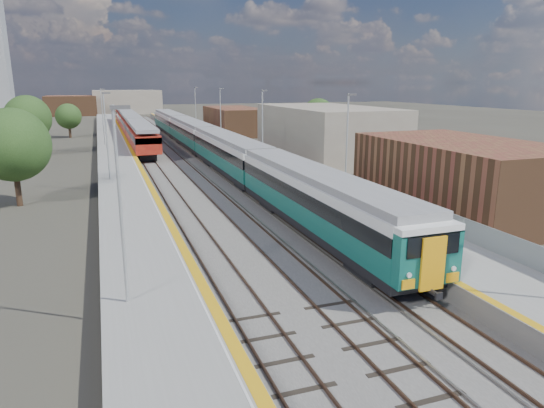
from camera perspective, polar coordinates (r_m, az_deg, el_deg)
ground at (r=61.82m, az=-9.31°, el=5.28°), size 320.00×320.00×0.00m
ballast_bed at (r=63.92m, az=-11.71°, el=5.48°), size 10.50×155.00×0.06m
tracks at (r=65.63m, az=-11.40°, el=5.78°), size 8.96×160.00×0.17m
platform_right at (r=65.26m, az=-5.14°, el=6.34°), size 4.70×155.00×8.52m
platform_left at (r=63.30m, az=-17.86°, el=5.46°), size 4.30×155.00×8.52m
buildings at (r=148.97m, az=-22.98°, el=13.56°), size 72.00×185.50×40.00m
green_train at (r=59.82m, az=-7.63°, el=7.37°), size 3.09×86.04×3.41m
red_train at (r=88.64m, az=-16.24°, el=9.01°), size 3.05×61.75×3.85m
tree_a at (r=41.52m, az=-28.24°, el=6.14°), size 5.53×5.53×7.50m
tree_b at (r=69.77m, az=-26.80°, el=9.01°), size 5.73×5.73×7.77m
tree_c at (r=91.47m, az=-22.84°, el=9.49°), size 4.30×4.30×5.83m
tree_d at (r=76.28m, az=5.45°, el=10.35°), size 5.14×5.14×6.96m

